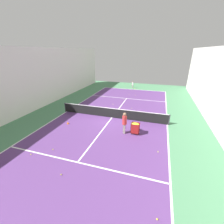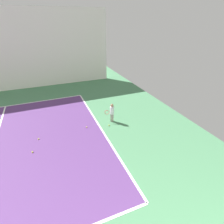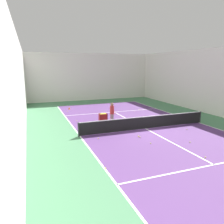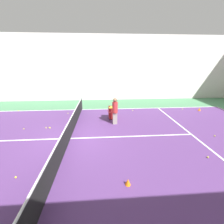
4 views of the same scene
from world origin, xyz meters
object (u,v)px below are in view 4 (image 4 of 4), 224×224
at_px(coach_at_net, 115,109).
at_px(training_cone_1, 128,182).
at_px(training_cone_0, 199,109).
at_px(ball_cart, 112,111).
at_px(tennis_net, 70,130).

height_order(coach_at_net, training_cone_1, coach_at_net).
height_order(training_cone_0, training_cone_1, training_cone_0).
relative_size(coach_at_net, ball_cart, 1.86).
relative_size(tennis_net, ball_cart, 11.31).
xyz_separation_m(ball_cart, training_cone_0, (-1.48, 7.43, -0.53)).
bearing_deg(training_cone_0, ball_cart, -78.71).
xyz_separation_m(coach_at_net, training_cone_0, (-2.32, 7.31, -0.87)).
height_order(ball_cart, training_cone_1, ball_cart).
height_order(tennis_net, training_cone_0, tennis_net).
bearing_deg(training_cone_1, tennis_net, -143.36).
bearing_deg(tennis_net, coach_at_net, 125.63).
distance_m(tennis_net, ball_cart, 3.58).
xyz_separation_m(tennis_net, ball_cart, (-2.65, 2.41, 0.14)).
relative_size(ball_cart, training_cone_0, 3.95).
distance_m(tennis_net, training_cone_1, 4.19).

